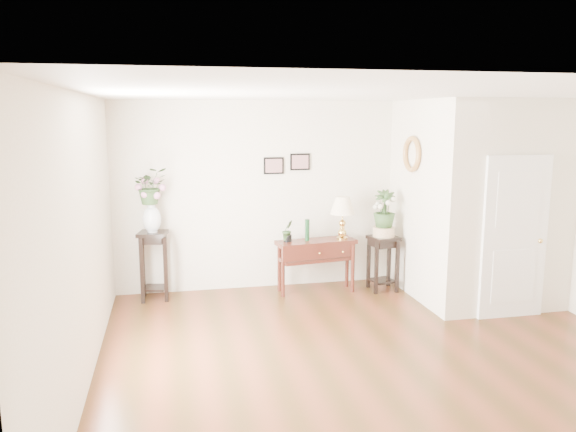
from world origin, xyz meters
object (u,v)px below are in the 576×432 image
object	(u,v)px
table_lamp	(342,216)
plant_stand_a	(154,266)
console_table	(316,266)
plant_stand_b	(383,263)

from	to	relation	value
table_lamp	plant_stand_a	world-z (taller)	table_lamp
console_table	table_lamp	distance (m)	0.84
plant_stand_a	plant_stand_b	distance (m)	3.34
console_table	table_lamp	bearing A→B (deg)	-7.93
plant_stand_a	plant_stand_b	xyz separation A→B (m)	(3.33, -0.28, -0.08)
table_lamp	plant_stand_b	bearing A→B (deg)	-12.53
plant_stand_b	console_table	bearing A→B (deg)	172.38
console_table	plant_stand_a	xyz separation A→B (m)	(-2.33, 0.15, 0.10)
table_lamp	plant_stand_a	xyz separation A→B (m)	(-2.73, 0.15, -0.64)
console_table	plant_stand_a	bearing A→B (deg)	168.48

